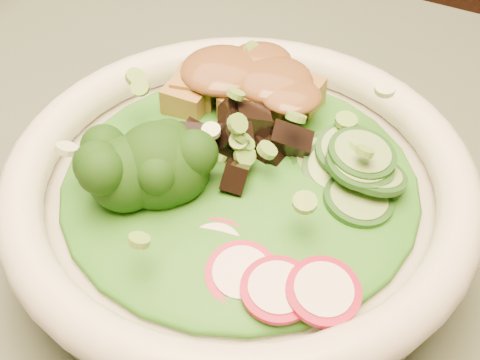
% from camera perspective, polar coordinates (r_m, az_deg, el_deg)
% --- Properties ---
extents(dining_table, '(1.20, 0.80, 0.75)m').
position_cam_1_polar(dining_table, '(0.56, -9.40, -11.71)').
color(dining_table, black).
rests_on(dining_table, ground).
extents(salad_bowl, '(0.29, 0.29, 0.08)m').
position_cam_1_polar(salad_bowl, '(0.42, 0.00, -2.02)').
color(salad_bowl, silver).
rests_on(salad_bowl, dining_table).
extents(lettuce_bed, '(0.22, 0.22, 0.03)m').
position_cam_1_polar(lettuce_bed, '(0.40, 0.00, 0.10)').
color(lettuce_bed, '#206014').
rests_on(lettuce_bed, salad_bowl).
extents(broccoli_florets, '(0.10, 0.09, 0.05)m').
position_cam_1_polar(broccoli_florets, '(0.39, -9.72, 1.66)').
color(broccoli_florets, black).
rests_on(broccoli_florets, salad_bowl).
extents(radish_slices, '(0.12, 0.07, 0.02)m').
position_cam_1_polar(radish_slices, '(0.35, 0.53, -7.44)').
color(radish_slices, maroon).
rests_on(radish_slices, salad_bowl).
extents(cucumber_slices, '(0.09, 0.09, 0.04)m').
position_cam_1_polar(cucumber_slices, '(0.40, 10.03, 1.32)').
color(cucumber_slices, '#7BAE60').
rests_on(cucumber_slices, salad_bowl).
extents(mushroom_heap, '(0.09, 0.09, 0.04)m').
position_cam_1_polar(mushroom_heap, '(0.40, -0.00, 2.96)').
color(mushroom_heap, black).
rests_on(mushroom_heap, salad_bowl).
extents(tofu_cubes, '(0.11, 0.09, 0.04)m').
position_cam_1_polar(tofu_cubes, '(0.45, 0.22, 7.39)').
color(tofu_cubes, olive).
rests_on(tofu_cubes, salad_bowl).
extents(peanut_sauce, '(0.07, 0.06, 0.02)m').
position_cam_1_polar(peanut_sauce, '(0.44, 0.23, 8.84)').
color(peanut_sauce, brown).
rests_on(peanut_sauce, tofu_cubes).
extents(scallion_garnish, '(0.20, 0.20, 0.03)m').
position_cam_1_polar(scallion_garnish, '(0.38, 0.00, 2.87)').
color(scallion_garnish, '#6AA53A').
rests_on(scallion_garnish, salad_bowl).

